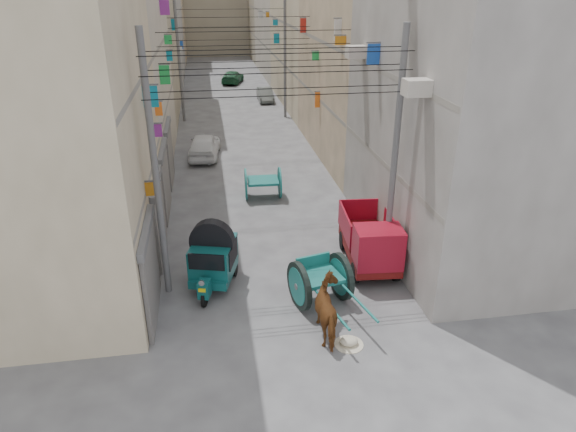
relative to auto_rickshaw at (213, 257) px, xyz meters
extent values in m
plane|color=#454447|center=(2.13, -6.16, -1.02)|extent=(140.00, 140.00, 0.00)
cube|color=gray|center=(-1.99, 1.84, 2.18)|extent=(0.25, 9.80, 0.18)
cube|color=gray|center=(-1.99, 1.84, 5.18)|extent=(0.25, 9.80, 0.18)
cube|color=#B5A99B|center=(-5.87, 12.84, 4.98)|extent=(8.00, 12.00, 12.00)
cube|color=gray|center=(-1.99, 12.84, 2.18)|extent=(0.25, 11.76, 0.18)
cube|color=gray|center=(-1.99, 12.84, 5.18)|extent=(0.25, 11.76, 0.18)
cube|color=gray|center=(-5.87, 25.84, 5.98)|extent=(8.00, 14.00, 14.00)
cube|color=gray|center=(-1.99, 25.84, 2.18)|extent=(0.25, 13.72, 0.18)
cube|color=gray|center=(-1.99, 25.84, 5.18)|extent=(0.25, 13.72, 0.18)
cube|color=#9B9691|center=(-5.87, 39.84, 4.88)|extent=(8.00, 14.00, 11.80)
cube|color=gray|center=(-1.99, 39.84, 2.18)|extent=(0.25, 13.72, 0.18)
cube|color=gray|center=(-1.99, 39.84, 5.18)|extent=(0.25, 13.72, 0.18)
cube|color=tan|center=(-5.87, 52.84, 5.73)|extent=(8.00, 12.00, 13.50)
cube|color=gray|center=(-1.99, 52.84, 2.18)|extent=(0.25, 11.76, 0.18)
cube|color=gray|center=(-1.99, 52.84, 5.18)|extent=(0.25, 11.76, 0.18)
cube|color=#9B9691|center=(10.13, 1.84, 5.48)|extent=(8.00, 10.00, 13.00)
cube|color=gray|center=(6.25, 1.84, 2.18)|extent=(0.25, 9.80, 0.18)
cube|color=gray|center=(6.25, 1.84, 5.18)|extent=(0.25, 9.80, 0.18)
cube|color=tan|center=(10.13, 12.84, 4.98)|extent=(8.00, 12.00, 12.00)
cube|color=gray|center=(6.25, 12.84, 2.18)|extent=(0.25, 11.76, 0.18)
cube|color=gray|center=(6.25, 12.84, 5.18)|extent=(0.25, 11.76, 0.18)
cube|color=beige|center=(10.13, 25.84, 5.98)|extent=(8.00, 14.00, 14.00)
cube|color=gray|center=(6.25, 25.84, 2.18)|extent=(0.25, 13.72, 0.18)
cube|color=gray|center=(6.25, 25.84, 5.18)|extent=(0.25, 13.72, 0.18)
cube|color=#B5A99B|center=(10.13, 39.84, 4.88)|extent=(8.00, 14.00, 11.80)
cube|color=gray|center=(6.25, 39.84, 2.18)|extent=(0.25, 13.72, 0.18)
cube|color=gray|center=(6.25, 39.84, 5.18)|extent=(0.25, 13.72, 0.18)
cube|color=gray|center=(10.13, 52.84, 5.73)|extent=(8.00, 12.00, 13.50)
cube|color=gray|center=(6.25, 52.84, 2.18)|extent=(0.25, 11.76, 0.18)
cube|color=gray|center=(6.25, 52.84, 5.18)|extent=(0.25, 11.76, 0.18)
cube|color=gray|center=(2.13, 59.84, 5.48)|extent=(22.00, 10.00, 13.00)
cube|color=#47464B|center=(-1.79, -1.36, 0.28)|extent=(0.12, 3.00, 2.60)
cube|color=#565658|center=(-1.77, -1.36, 1.73)|extent=(0.18, 3.20, 0.25)
cube|color=#47464B|center=(-1.79, 2.34, 0.28)|extent=(0.12, 3.00, 2.60)
cube|color=#565658|center=(-1.77, 2.34, 1.73)|extent=(0.18, 3.20, 0.25)
cube|color=#47464B|center=(-1.79, 6.04, 0.28)|extent=(0.12, 3.00, 2.60)
cube|color=#565658|center=(-1.77, 6.04, 1.73)|extent=(0.18, 3.20, 0.25)
cube|color=#47464B|center=(-1.79, 9.84, 0.28)|extent=(0.12, 3.00, 2.60)
cube|color=#565658|center=(-1.77, 9.84, 1.73)|extent=(0.18, 3.20, 0.25)
cube|color=#0D7996|center=(5.94, 28.12, 4.96)|extent=(0.38, 0.08, 0.41)
cube|color=#194AB0|center=(-1.74, 35.45, 2.60)|extent=(0.27, 0.08, 0.71)
cube|color=#C67616|center=(-1.65, 0.27, 2.33)|extent=(0.44, 0.08, 0.42)
cube|color=green|center=(-1.64, 9.64, 4.15)|extent=(0.45, 0.08, 0.84)
cube|color=silver|center=(5.92, 38.72, 4.89)|extent=(0.41, 0.08, 0.59)
cube|color=#822487|center=(-1.68, 3.60, 3.22)|extent=(0.38, 0.08, 0.44)
cube|color=#0D7996|center=(5.91, 27.38, 3.83)|extent=(0.43, 0.08, 0.72)
cube|color=#C67616|center=(5.99, 33.46, 5.23)|extent=(0.28, 0.08, 0.44)
cube|color=#822487|center=(-1.63, 13.84, 6.83)|extent=(0.48, 0.08, 0.84)
cube|color=silver|center=(-1.72, 31.91, 2.65)|extent=(0.31, 0.08, 0.44)
cube|color=green|center=(5.95, 12.86, 4.39)|extent=(0.35, 0.08, 0.45)
cube|color=#AD2017|center=(5.96, 16.49, 5.63)|extent=(0.34, 0.08, 0.79)
cube|color=orange|center=(-1.73, 5.86, 3.48)|extent=(0.28, 0.08, 0.52)
cube|color=#0D7996|center=(-1.73, 23.46, 5.24)|extent=(0.28, 0.08, 0.74)
cube|color=orange|center=(6.00, 12.35, 2.20)|extent=(0.26, 0.08, 0.80)
cube|color=#822487|center=(5.96, 3.21, 5.67)|extent=(0.34, 0.08, 0.55)
cube|color=#0D7996|center=(-1.63, 2.39, 4.65)|extent=(0.47, 0.08, 0.67)
cube|color=green|center=(-1.67, 14.99, 5.12)|extent=(0.40, 0.08, 0.47)
cube|color=#0D7996|center=(-1.71, 15.50, 4.22)|extent=(0.32, 0.08, 0.55)
cube|color=#C67616|center=(5.89, 7.58, 5.71)|extent=(0.47, 0.08, 0.35)
cube|color=silver|center=(5.97, 8.42, 6.05)|extent=(0.32, 0.08, 0.89)
cube|color=#194AB0|center=(5.91, 3.13, 5.71)|extent=(0.44, 0.08, 0.69)
cube|color=#C67616|center=(-1.93, -0.16, 1.98)|extent=(0.10, 3.20, 0.80)
cube|color=silver|center=(-1.93, 8.84, 1.98)|extent=(0.10, 3.20, 0.80)
cube|color=green|center=(-1.93, 20.84, 1.98)|extent=(0.10, 3.20, 0.80)
cube|color=#C67616|center=(-1.93, 32.84, 1.98)|extent=(0.10, 3.20, 0.80)
cube|color=silver|center=(6.19, -0.16, 1.98)|extent=(0.10, 3.20, 0.80)
cube|color=green|center=(6.19, 8.84, 1.98)|extent=(0.10, 3.20, 0.80)
cube|color=#194AB0|center=(6.19, 20.84, 1.98)|extent=(0.10, 3.20, 0.80)
cube|color=green|center=(6.19, 32.84, 1.98)|extent=(0.10, 3.20, 0.80)
cube|color=#B0A89E|center=(5.78, -1.16, 5.38)|extent=(0.70, 0.55, 0.45)
cube|color=#B0A89E|center=(5.78, 4.84, 5.58)|extent=(0.70, 0.55, 0.45)
cylinder|color=#565658|center=(-1.47, -0.16, 2.98)|extent=(0.20, 0.20, 8.00)
cylinder|color=#565658|center=(5.73, -0.16, 2.98)|extent=(0.20, 0.20, 8.00)
cylinder|color=#565658|center=(-1.47, 21.84, 2.98)|extent=(0.20, 0.20, 8.00)
cylinder|color=#565658|center=(5.73, 21.84, 2.98)|extent=(0.20, 0.20, 8.00)
cylinder|color=black|center=(2.13, -0.66, 5.18)|extent=(7.40, 0.02, 0.02)
cylinder|color=black|center=(2.13, -0.66, 5.78)|extent=(7.40, 0.02, 0.02)
cylinder|color=black|center=(2.13, -0.66, 6.28)|extent=(7.40, 0.02, 0.02)
cylinder|color=black|center=(2.13, 0.34, 5.18)|extent=(7.40, 0.02, 0.02)
cylinder|color=black|center=(2.13, 0.34, 5.78)|extent=(7.40, 0.02, 0.02)
cylinder|color=black|center=(2.13, 0.34, 6.28)|extent=(7.40, 0.02, 0.02)
cylinder|color=black|center=(2.13, 5.84, 5.18)|extent=(7.40, 0.02, 0.02)
cylinder|color=black|center=(2.13, 5.84, 5.78)|extent=(7.40, 0.02, 0.02)
cylinder|color=black|center=(2.13, 5.84, 6.28)|extent=(7.40, 0.02, 0.02)
cylinder|color=black|center=(2.13, 13.84, 5.18)|extent=(7.40, 0.02, 0.02)
cylinder|color=black|center=(2.13, 13.84, 5.78)|extent=(7.40, 0.02, 0.02)
cylinder|color=black|center=(2.13, 13.84, 6.28)|extent=(7.40, 0.02, 0.02)
cylinder|color=black|center=(2.13, 21.84, 5.18)|extent=(7.40, 0.02, 0.02)
cylinder|color=black|center=(2.13, 21.84, 5.78)|extent=(7.40, 0.02, 0.02)
cylinder|color=black|center=(2.13, 21.84, 6.28)|extent=(7.40, 0.02, 0.02)
cylinder|color=black|center=(-0.34, -1.21, -0.75)|extent=(0.26, 0.56, 0.55)
cylinder|color=black|center=(-0.36, 0.72, -0.75)|extent=(0.26, 0.56, 0.55)
cylinder|color=black|center=(0.67, 0.43, -0.75)|extent=(0.26, 0.56, 0.55)
cube|color=#0C4747|center=(0.00, 0.01, -0.55)|extent=(1.67, 2.11, 0.27)
cube|color=#0C4747|center=(-0.32, -1.16, -0.44)|extent=(0.45, 0.51, 0.54)
cylinder|color=silver|center=(-0.38, -1.38, -0.10)|extent=(0.18, 0.09, 0.18)
cube|color=#DAC30C|center=(-0.39, -1.40, -0.34)|extent=(0.21, 0.09, 0.12)
cube|color=#0C4747|center=(0.02, 0.06, 0.00)|extent=(1.66, 1.93, 0.92)
cube|color=black|center=(-0.21, -0.76, 0.24)|extent=(1.09, 0.36, 0.54)
cube|color=black|center=(-0.60, 0.23, 0.10)|extent=(0.35, 1.14, 0.63)
cube|color=black|center=(0.63, -0.11, 0.10)|extent=(0.35, 1.14, 0.63)
cube|color=silver|center=(-0.22, -0.79, -0.49)|extent=(1.19, 0.37, 0.06)
cylinder|color=black|center=(2.49, -1.72, -0.27)|extent=(0.52, 1.50, 1.50)
cylinder|color=#155F5B|center=(2.49, -1.72, -0.27)|extent=(0.46, 1.18, 1.17)
cylinder|color=#565658|center=(2.49, -1.72, -0.27)|extent=(0.28, 0.24, 0.19)
cylinder|color=black|center=(3.84, -1.39, -0.27)|extent=(0.52, 1.50, 1.50)
cylinder|color=#155F5B|center=(3.84, -1.39, -0.27)|extent=(0.46, 1.18, 1.17)
cylinder|color=#565658|center=(3.84, -1.39, -0.27)|extent=(0.28, 0.24, 0.19)
cylinder|color=#565658|center=(3.16, -1.56, -0.27)|extent=(1.43, 0.44, 0.09)
cube|color=#155F5B|center=(3.16, -1.56, -0.08)|extent=(1.38, 1.42, 0.11)
cube|color=#155F5B|center=(3.03, -1.03, 0.16)|extent=(1.11, 0.36, 0.38)
cylinder|color=#155F5B|center=(3.07, -2.96, -0.16)|extent=(0.67, 2.41, 0.08)
cylinder|color=#155F5B|center=(3.91, -2.75, -0.16)|extent=(0.67, 2.41, 0.08)
cylinder|color=black|center=(4.57, -0.59, -0.68)|extent=(0.24, 0.70, 0.68)
cylinder|color=black|center=(4.75, 1.68, -0.68)|extent=(0.24, 0.70, 0.68)
cylinder|color=black|center=(5.91, -0.70, -0.68)|extent=(0.24, 0.70, 0.68)
cylinder|color=black|center=(6.09, 1.58, -0.68)|extent=(0.24, 0.70, 0.68)
cube|color=#5A0D0C|center=(5.33, 0.49, -0.45)|extent=(1.77, 3.53, 0.36)
cube|color=maroon|center=(5.23, -0.69, 0.27)|extent=(1.58, 1.20, 1.29)
cube|color=black|center=(5.19, -1.18, 0.38)|extent=(1.35, 0.17, 0.57)
cube|color=#5A0D0C|center=(5.37, 1.06, -0.17)|extent=(1.73, 2.40, 0.12)
cube|color=maroon|center=(4.62, 1.12, 0.27)|extent=(0.25, 2.28, 0.88)
cube|color=maroon|center=(6.13, 1.00, 0.27)|extent=(0.25, 2.28, 0.88)
cube|color=maroon|center=(5.46, 2.18, 0.27)|extent=(1.55, 0.19, 0.88)
cylinder|color=#155F5B|center=(1.64, 7.03, -0.31)|extent=(0.13, 1.42, 1.42)
cylinder|color=#155F5B|center=(3.16, 6.96, -0.31)|extent=(0.13, 1.42, 1.42)
cube|color=#155F5B|center=(2.40, 7.00, -0.18)|extent=(1.41, 1.26, 0.11)
cylinder|color=#565658|center=(2.40, 7.00, -0.31)|extent=(1.59, 0.15, 0.09)
ellipsoid|color=beige|center=(3.52, -3.69, -0.90)|extent=(0.50, 0.40, 0.25)
imported|color=maroon|center=(3.12, -3.16, -0.23)|extent=(0.90, 1.89, 1.58)
imported|color=white|center=(-0.14, 13.43, -0.35)|extent=(1.97, 4.07, 1.34)
imported|color=#4F5350|center=(4.93, 27.35, -0.48)|extent=(1.15, 3.28, 1.08)
imported|color=#1C5231|center=(2.80, 35.88, -0.46)|extent=(2.58, 4.18, 1.13)
camera|label=1|loc=(0.09, -14.52, 8.05)|focal=32.00mm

